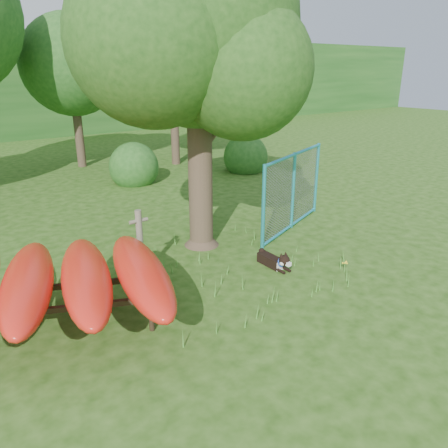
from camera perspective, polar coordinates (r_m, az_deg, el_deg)
ground at (r=8.42m, az=3.93°, el=-8.92°), size 80.00×80.00×0.00m
oak_tree at (r=9.79m, az=-3.77°, el=23.22°), size 5.63×4.95×6.94m
wooden_post at (r=8.86m, az=-10.91°, el=-2.34°), size 0.38×0.13×1.42m
kayak_rack at (r=7.42m, az=-20.94°, el=-6.91°), size 4.09×4.44×1.13m
husky_dog at (r=9.38m, az=6.70°, el=-4.79°), size 0.26×1.01×0.45m
fence_section at (r=11.50m, az=9.00°, el=4.29°), size 3.26×1.30×3.36m
wildflower_clump at (r=9.43m, az=15.53°, el=-5.01°), size 0.11×0.12×0.25m
bg_tree_c at (r=19.59m, az=-19.31°, el=18.96°), size 4.00×4.00×6.12m
bg_tree_d at (r=19.29m, az=-6.88°, el=22.77°), size 4.80×4.80×7.50m
bg_tree_e at (r=23.43m, az=-4.16°, el=22.66°), size 4.60×4.60×7.55m
shrub_right at (r=18.14m, az=2.81°, el=6.91°), size 1.80×1.80×1.80m
shrub_mid at (r=16.57m, az=-11.54°, el=5.29°), size 1.80×1.80×1.80m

